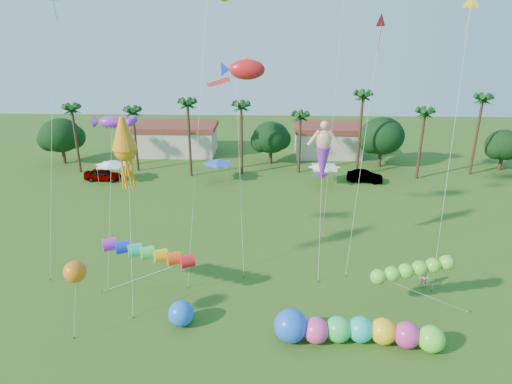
{
  "coord_description": "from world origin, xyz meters",
  "views": [
    {
      "loc": [
        1.05,
        -20.56,
        20.94
      ],
      "look_at": [
        0.0,
        10.0,
        9.0
      ],
      "focal_mm": 32.0,
      "sensor_mm": 36.0,
      "label": 1
    }
  ],
  "objects_px": {
    "car_b": "(365,176)",
    "blue_ball": "(181,313)",
    "spectator_b": "(424,278)",
    "car_a": "(103,174)",
    "caterpillar_inflatable": "(351,331)"
  },
  "relations": [
    {
      "from": "car_a",
      "to": "car_b",
      "type": "relative_size",
      "value": 1.03
    },
    {
      "from": "car_a",
      "to": "blue_ball",
      "type": "bearing_deg",
      "value": -149.72
    },
    {
      "from": "car_a",
      "to": "spectator_b",
      "type": "xyz_separation_m",
      "value": [
        35.29,
        -24.73,
        0.06
      ]
    },
    {
      "from": "spectator_b",
      "to": "car_b",
      "type": "bearing_deg",
      "value": 141.38
    },
    {
      "from": "spectator_b",
      "to": "blue_ball",
      "type": "xyz_separation_m",
      "value": [
        -18.91,
        -5.51,
        0.05
      ]
    },
    {
      "from": "car_a",
      "to": "car_b",
      "type": "distance_m",
      "value": 35.22
    },
    {
      "from": "car_b",
      "to": "caterpillar_inflatable",
      "type": "bearing_deg",
      "value": 179.9
    },
    {
      "from": "car_a",
      "to": "caterpillar_inflatable",
      "type": "height_order",
      "value": "caterpillar_inflatable"
    },
    {
      "from": "car_a",
      "to": "spectator_b",
      "type": "relative_size",
      "value": 2.73
    },
    {
      "from": "car_b",
      "to": "blue_ball",
      "type": "xyz_separation_m",
      "value": [
        -18.84,
        -30.78,
        0.16
      ]
    },
    {
      "from": "car_b",
      "to": "spectator_b",
      "type": "relative_size",
      "value": 2.66
    },
    {
      "from": "car_a",
      "to": "car_b",
      "type": "height_order",
      "value": "car_a"
    },
    {
      "from": "car_b",
      "to": "spectator_b",
      "type": "height_order",
      "value": "spectator_b"
    },
    {
      "from": "car_a",
      "to": "caterpillar_inflatable",
      "type": "distance_m",
      "value": 42.52
    },
    {
      "from": "spectator_b",
      "to": "blue_ball",
      "type": "distance_m",
      "value": 19.7
    }
  ]
}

